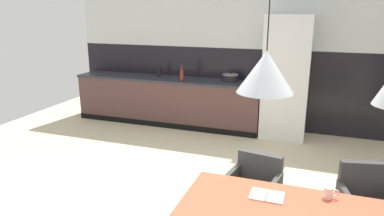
{
  "coord_description": "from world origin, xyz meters",
  "views": [
    {
      "loc": [
        1.18,
        -3.16,
        2.15
      ],
      "look_at": [
        -0.2,
        0.72,
        1.0
      ],
      "focal_mm": 33.03,
      "sensor_mm": 36.0,
      "label": 1
    }
  ],
  "objects_px": {
    "armchair_near_window": "(367,195)",
    "bottle_spice_small": "(159,72)",
    "armchair_far_side": "(255,181)",
    "mug_white_ceramic": "(329,193)",
    "cooking_pot": "(230,78)",
    "pendant_lamp_over_table_near": "(266,72)",
    "bottle_vinegar_dark": "(182,75)",
    "open_book": "(267,196)",
    "refrigerator_column": "(286,78)"
  },
  "relations": [
    {
      "from": "bottle_vinegar_dark",
      "to": "cooking_pot",
      "type": "bearing_deg",
      "value": 18.87
    },
    {
      "from": "armchair_far_side",
      "to": "pendant_lamp_over_table_near",
      "type": "height_order",
      "value": "pendant_lamp_over_table_near"
    },
    {
      "from": "armchair_near_window",
      "to": "open_book",
      "type": "relative_size",
      "value": 3.05
    },
    {
      "from": "armchair_near_window",
      "to": "open_book",
      "type": "bearing_deg",
      "value": 29.22
    },
    {
      "from": "refrigerator_column",
      "to": "mug_white_ceramic",
      "type": "relative_size",
      "value": 18.1
    },
    {
      "from": "refrigerator_column",
      "to": "bottle_vinegar_dark",
      "type": "bearing_deg",
      "value": -173.66
    },
    {
      "from": "mug_white_ceramic",
      "to": "cooking_pot",
      "type": "distance_m",
      "value": 3.83
    },
    {
      "from": "open_book",
      "to": "cooking_pot",
      "type": "bearing_deg",
      "value": 107.96
    },
    {
      "from": "bottle_vinegar_dark",
      "to": "pendant_lamp_over_table_near",
      "type": "bearing_deg",
      "value": -61.05
    },
    {
      "from": "armchair_near_window",
      "to": "pendant_lamp_over_table_near",
      "type": "relative_size",
      "value": 0.63
    },
    {
      "from": "refrigerator_column",
      "to": "armchair_near_window",
      "type": "xyz_separation_m",
      "value": [
        1.01,
        -2.79,
        -0.52
      ]
    },
    {
      "from": "bottle_spice_small",
      "to": "refrigerator_column",
      "type": "bearing_deg",
      "value": -1.12
    },
    {
      "from": "armchair_far_side",
      "to": "cooking_pot",
      "type": "distance_m",
      "value": 3.11
    },
    {
      "from": "cooking_pot",
      "to": "bottle_spice_small",
      "type": "distance_m",
      "value": 1.39
    },
    {
      "from": "mug_white_ceramic",
      "to": "refrigerator_column",
      "type": "bearing_deg",
      "value": 100.84
    },
    {
      "from": "pendant_lamp_over_table_near",
      "to": "armchair_near_window",
      "type": "bearing_deg",
      "value": 48.41
    },
    {
      "from": "armchair_near_window",
      "to": "armchair_far_side",
      "type": "bearing_deg",
      "value": -9.86
    },
    {
      "from": "mug_white_ceramic",
      "to": "armchair_near_window",
      "type": "bearing_deg",
      "value": 58.33
    },
    {
      "from": "refrigerator_column",
      "to": "bottle_vinegar_dark",
      "type": "xyz_separation_m",
      "value": [
        -1.81,
        -0.2,
        -0.03
      ]
    },
    {
      "from": "armchair_far_side",
      "to": "bottle_spice_small",
      "type": "xyz_separation_m",
      "value": [
        -2.36,
        2.88,
        0.49
      ]
    },
    {
      "from": "mug_white_ceramic",
      "to": "cooking_pot",
      "type": "relative_size",
      "value": 0.4
    },
    {
      "from": "refrigerator_column",
      "to": "pendant_lamp_over_table_near",
      "type": "relative_size",
      "value": 1.65
    },
    {
      "from": "armchair_far_side",
      "to": "cooking_pot",
      "type": "xyz_separation_m",
      "value": [
        -0.97,
        2.92,
        0.46
      ]
    },
    {
      "from": "armchair_near_window",
      "to": "cooking_pot",
      "type": "height_order",
      "value": "cooking_pot"
    },
    {
      "from": "refrigerator_column",
      "to": "mug_white_ceramic",
      "type": "xyz_separation_m",
      "value": [
        0.65,
        -3.38,
        -0.25
      ]
    },
    {
      "from": "armchair_near_window",
      "to": "pendant_lamp_over_table_near",
      "type": "bearing_deg",
      "value": 36.01
    },
    {
      "from": "armchair_far_side",
      "to": "bottle_spice_small",
      "type": "relative_size",
      "value": 3.08
    },
    {
      "from": "open_book",
      "to": "bottle_vinegar_dark",
      "type": "xyz_separation_m",
      "value": [
        -2.0,
        3.32,
        0.26
      ]
    },
    {
      "from": "armchair_near_window",
      "to": "open_book",
      "type": "distance_m",
      "value": 1.12
    },
    {
      "from": "refrigerator_column",
      "to": "cooking_pot",
      "type": "distance_m",
      "value": 0.98
    },
    {
      "from": "mug_white_ceramic",
      "to": "cooking_pot",
      "type": "bearing_deg",
      "value": 115.11
    },
    {
      "from": "cooking_pot",
      "to": "bottle_spice_small",
      "type": "bearing_deg",
      "value": -178.5
    },
    {
      "from": "armchair_near_window",
      "to": "bottle_spice_small",
      "type": "distance_m",
      "value": 4.44
    },
    {
      "from": "armchair_far_side",
      "to": "bottle_spice_small",
      "type": "height_order",
      "value": "bottle_spice_small"
    },
    {
      "from": "cooking_pot",
      "to": "pendant_lamp_over_table_near",
      "type": "bearing_deg",
      "value": -73.51
    },
    {
      "from": "refrigerator_column",
      "to": "open_book",
      "type": "bearing_deg",
      "value": -86.88
    },
    {
      "from": "armchair_near_window",
      "to": "bottle_vinegar_dark",
      "type": "relative_size",
      "value": 2.67
    },
    {
      "from": "mug_white_ceramic",
      "to": "bottle_vinegar_dark",
      "type": "xyz_separation_m",
      "value": [
        -2.45,
        3.18,
        0.22
      ]
    },
    {
      "from": "refrigerator_column",
      "to": "bottle_vinegar_dark",
      "type": "relative_size",
      "value": 7.01
    },
    {
      "from": "cooking_pot",
      "to": "armchair_near_window",
      "type": "bearing_deg",
      "value": -55.33
    },
    {
      "from": "open_book",
      "to": "bottle_spice_small",
      "type": "distance_m",
      "value": 4.4
    },
    {
      "from": "armchair_far_side",
      "to": "mug_white_ceramic",
      "type": "height_order",
      "value": "mug_white_ceramic"
    },
    {
      "from": "open_book",
      "to": "bottle_vinegar_dark",
      "type": "bearing_deg",
      "value": 121.04
    },
    {
      "from": "mug_white_ceramic",
      "to": "bottle_vinegar_dark",
      "type": "distance_m",
      "value": 4.02
    },
    {
      "from": "mug_white_ceramic",
      "to": "bottle_spice_small",
      "type": "bearing_deg",
      "value": 131.36
    },
    {
      "from": "refrigerator_column",
      "to": "pendant_lamp_over_table_near",
      "type": "bearing_deg",
      "value": -87.58
    },
    {
      "from": "armchair_far_side",
      "to": "mug_white_ceramic",
      "type": "relative_size",
      "value": 6.57
    },
    {
      "from": "refrigerator_column",
      "to": "pendant_lamp_over_table_near",
      "type": "height_order",
      "value": "pendant_lamp_over_table_near"
    },
    {
      "from": "armchair_near_window",
      "to": "bottle_spice_small",
      "type": "bearing_deg",
      "value": -52.4
    },
    {
      "from": "bottle_spice_small",
      "to": "mug_white_ceramic",
      "type": "bearing_deg",
      "value": -48.64
    }
  ]
}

